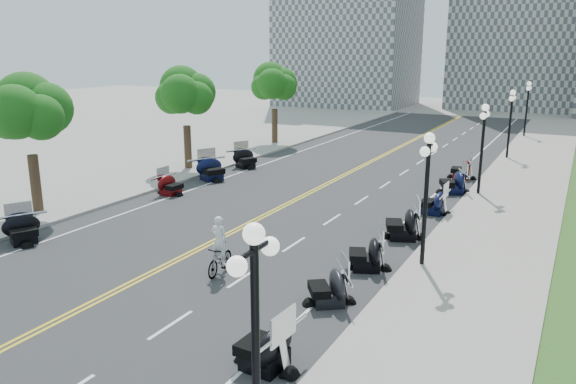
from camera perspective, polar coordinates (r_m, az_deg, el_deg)
The scene contains 45 objects.
ground at distance 22.18m, azimuth -11.66°, elevation -7.03°, with size 160.00×160.00×0.00m, color gray.
road at distance 30.12m, azimuth 0.43°, elevation -0.98°, with size 16.00×90.00×0.01m, color #333335.
centerline_yellow_a at distance 30.17m, azimuth 0.23°, elevation -0.94°, with size 0.12×90.00×0.00m, color yellow.
centerline_yellow_b at distance 30.07m, azimuth 0.63°, elevation -1.00°, with size 0.12×90.00×0.00m, color yellow.
edge_line_north at distance 27.88m, azimuth 12.20°, elevation -2.57°, with size 0.12×90.00×0.00m, color white.
edge_line_south at distance 33.46m, azimuth -9.34°, elevation 0.40°, with size 0.12×90.00×0.00m, color white.
lane_dash_5 at distance 17.49m, azimuth -11.81°, elevation -13.05°, with size 0.12×2.00×0.00m, color white.
lane_dash_6 at distance 20.40m, azimuth -4.60°, elevation -8.66°, with size 0.12×2.00×0.00m, color white.
lane_dash_7 at distance 23.63m, azimuth 0.61°, elevation -5.33°, with size 0.12×2.00×0.00m, color white.
lane_dash_8 at distance 27.07m, azimuth 4.50°, elevation -2.79°, with size 0.12×2.00×0.00m, color white.
lane_dash_9 at distance 30.64m, azimuth 7.48°, elevation -0.83°, with size 0.12×2.00×0.00m, color white.
lane_dash_10 at distance 34.31m, azimuth 9.83°, elevation 0.73°, with size 0.12×2.00×0.00m, color white.
lane_dash_11 at distance 38.05m, azimuth 11.73°, elevation 1.98°, with size 0.12×2.00×0.00m, color white.
lane_dash_12 at distance 41.83m, azimuth 13.28°, elevation 3.00°, with size 0.12×2.00×0.00m, color white.
lane_dash_13 at distance 45.65m, azimuth 14.58°, elevation 3.85°, with size 0.12×2.00×0.00m, color white.
lane_dash_14 at distance 49.50m, azimuth 15.68°, elevation 4.57°, with size 0.12×2.00×0.00m, color white.
lane_dash_15 at distance 53.37m, azimuth 16.62°, elevation 5.18°, with size 0.12×2.00×0.00m, color white.
lane_dash_16 at distance 57.26m, azimuth 17.44°, elevation 5.71°, with size 0.12×2.00×0.00m, color white.
lane_dash_17 at distance 61.17m, azimuth 18.15°, elevation 6.17°, with size 0.12×2.00×0.00m, color white.
lane_dash_18 at distance 65.08m, azimuth 18.78°, elevation 6.57°, with size 0.12×2.00×0.00m, color white.
lane_dash_19 at distance 69.01m, azimuth 19.34°, elevation 6.93°, with size 0.12×2.00×0.00m, color white.
sidewalk_north at distance 27.12m, azimuth 20.56°, elevation -3.52°, with size 5.00×90.00×0.15m, color #9E9991.
sidewalk_south at distance 36.02m, azimuth -14.57°, elevation 1.22°, with size 5.00×90.00×0.15m, color #9E9991.
distant_block_a at distance 84.03m, azimuth 6.18°, elevation 17.71°, with size 18.00×14.00×26.00m, color gray.
street_lamp_1 at distance 10.60m, azimuth -3.29°, elevation -16.13°, with size 0.50×1.20×4.90m, color black, non-canonical shape.
street_lamp_2 at distance 21.05m, azimuth 13.81°, elevation -0.86°, with size 0.50×1.20×4.90m, color black, non-canonical shape.
street_lamp_3 at distance 32.59m, azimuth 19.09°, elevation 4.08°, with size 0.50×1.20×4.90m, color black, non-canonical shape.
street_lamp_4 at distance 44.37m, azimuth 21.61°, elevation 6.40°, with size 0.50×1.20×4.90m, color black, non-canonical shape.
street_lamp_5 at distance 56.25m, azimuth 23.08°, elevation 7.74°, with size 0.50×1.20×4.90m, color black, non-canonical shape.
tree_2 at distance 29.55m, azimuth -24.90°, elevation 6.77°, with size 4.80×4.80×9.20m, color #235619, non-canonical shape.
tree_3 at distance 38.00m, azimuth -10.36°, elevation 9.26°, with size 4.80×4.80×9.20m, color #235619, non-canonical shape.
tree_4 at distance 47.99m, azimuth -1.38°, elevation 10.50°, with size 4.80×4.80×9.20m, color #235619, non-canonical shape.
motorcycle_n_4 at distance 14.81m, azimuth -2.41°, elevation -15.09°, with size 1.99×1.99×1.39m, color black, non-canonical shape.
motorcycle_n_5 at distance 18.20m, azimuth 4.11°, elevation -9.40°, with size 1.86×1.86×1.31m, color black, non-canonical shape.
motorcycle_n_6 at distance 21.05m, azimuth 7.95°, elevation -6.06°, with size 1.95×1.95×1.36m, color black, non-canonical shape.
motorcycle_n_7 at distance 24.62m, azimuth 11.57°, elevation -3.02°, with size 2.14×2.14×1.50m, color black, non-canonical shape.
motorcycle_n_8 at distance 28.69m, azimuth 14.59°, elevation -0.88°, with size 1.89×1.89×1.33m, color black, non-canonical shape.
motorcycle_n_9 at distance 33.03m, azimuth 16.43°, elevation 1.10°, with size 2.09×2.09×1.46m, color black, non-canonical shape.
motorcycle_n_10 at distance 37.03m, azimuth 17.22°, elevation 2.34°, with size 1.93×1.93×1.35m, color #590A0C, non-canonical shape.
motorcycle_s_5 at distance 26.09m, azimuth -25.37°, elevation -3.32°, with size 1.93×1.93×1.35m, color black, non-canonical shape.
motorcycle_s_7 at distance 32.07m, azimuth -11.86°, elevation 0.80°, with size 1.79×1.79×1.26m, color #590A0C, non-canonical shape.
motorcycle_s_8 at distance 35.19m, azimuth -7.78°, elevation 2.43°, with size 2.23×2.23×1.56m, color black, non-canonical shape.
motorcycle_s_9 at distance 38.74m, azimuth -4.35°, elevation 3.52°, with size 2.05×2.05×1.44m, color black, non-canonical shape.
bicycle at distance 20.67m, azimuth -6.92°, elevation -6.82°, with size 0.51×1.80×1.08m, color #A51414.
cyclist_rider at distance 20.19m, azimuth -7.05°, elevation -2.95°, with size 0.67×0.44×1.84m, color white.
Camera 1 is at (13.38, -15.79, 7.97)m, focal length 35.00 mm.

